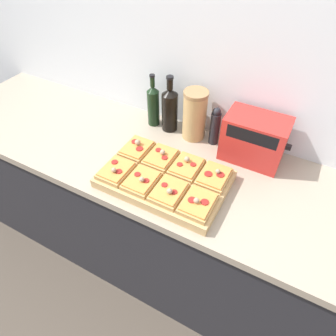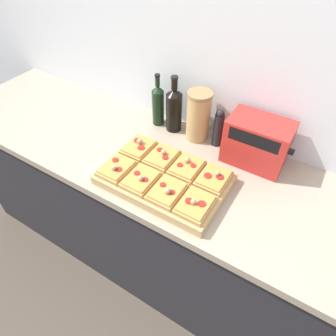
# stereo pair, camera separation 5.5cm
# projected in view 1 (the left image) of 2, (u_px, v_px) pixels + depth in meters

# --- Properties ---
(ground_plane) EXTENTS (12.00, 12.00, 0.00)m
(ground_plane) POSITION_uv_depth(u_px,v_px,m) (142.00, 302.00, 1.86)
(ground_plane) COLOR #4C4238
(wall_back) EXTENTS (6.00, 0.06, 2.50)m
(wall_back) POSITION_uv_depth(u_px,v_px,m) (202.00, 66.00, 1.42)
(wall_back) COLOR silver
(wall_back) RESTS_ON ground_plane
(kitchen_counter) EXTENTS (2.63, 0.67, 0.93)m
(kitchen_counter) POSITION_uv_depth(u_px,v_px,m) (167.00, 220.00, 1.74)
(kitchen_counter) COLOR #232328
(kitchen_counter) RESTS_ON ground_plane
(cutting_board) EXTENTS (0.53, 0.35, 0.04)m
(cutting_board) POSITION_uv_depth(u_px,v_px,m) (165.00, 179.00, 1.30)
(cutting_board) COLOR tan
(cutting_board) RESTS_ON kitchen_counter
(pizza_slice_back_left) EXTENTS (0.12, 0.16, 0.06)m
(pizza_slice_back_left) POSITION_uv_depth(u_px,v_px,m) (137.00, 148.00, 1.40)
(pizza_slice_back_left) COLOR tan
(pizza_slice_back_left) RESTS_ON cutting_board
(pizza_slice_back_midleft) EXTENTS (0.12, 0.16, 0.05)m
(pizza_slice_back_midleft) POSITION_uv_depth(u_px,v_px,m) (161.00, 157.00, 1.35)
(pizza_slice_back_midleft) COLOR tan
(pizza_slice_back_midleft) RESTS_ON cutting_board
(pizza_slice_back_midright) EXTENTS (0.12, 0.16, 0.05)m
(pizza_slice_back_midright) POSITION_uv_depth(u_px,v_px,m) (187.00, 166.00, 1.31)
(pizza_slice_back_midright) COLOR tan
(pizza_slice_back_midright) RESTS_ON cutting_board
(pizza_slice_back_right) EXTENTS (0.12, 0.16, 0.05)m
(pizza_slice_back_right) POSITION_uv_depth(u_px,v_px,m) (214.00, 176.00, 1.26)
(pizza_slice_back_right) COLOR tan
(pizza_slice_back_right) RESTS_ON cutting_board
(pizza_slice_front_left) EXTENTS (0.12, 0.16, 0.05)m
(pizza_slice_front_left) POSITION_uv_depth(u_px,v_px,m) (116.00, 170.00, 1.29)
(pizza_slice_front_left) COLOR tan
(pizza_slice_front_left) RESTS_ON cutting_board
(pizza_slice_front_midleft) EXTENTS (0.12, 0.16, 0.05)m
(pizza_slice_front_midleft) POSITION_uv_depth(u_px,v_px,m) (142.00, 181.00, 1.25)
(pizza_slice_front_midleft) COLOR tan
(pizza_slice_front_midleft) RESTS_ON cutting_board
(pizza_slice_front_midright) EXTENTS (0.12, 0.16, 0.05)m
(pizza_slice_front_midright) POSITION_uv_depth(u_px,v_px,m) (169.00, 191.00, 1.20)
(pizza_slice_front_midright) COLOR tan
(pizza_slice_front_midright) RESTS_ON cutting_board
(pizza_slice_front_right) EXTENTS (0.12, 0.16, 0.05)m
(pizza_slice_front_right) POSITION_uv_depth(u_px,v_px,m) (198.00, 203.00, 1.16)
(pizza_slice_front_right) COLOR tan
(pizza_slice_front_right) RESTS_ON cutting_board
(olive_oil_bottle) EXTENTS (0.06, 0.06, 0.28)m
(olive_oil_bottle) POSITION_uv_depth(u_px,v_px,m) (153.00, 105.00, 1.55)
(olive_oil_bottle) COLOR black
(olive_oil_bottle) RESTS_ON kitchen_counter
(wine_bottle) EXTENTS (0.08, 0.08, 0.30)m
(wine_bottle) POSITION_uv_depth(u_px,v_px,m) (170.00, 109.00, 1.52)
(wine_bottle) COLOR black
(wine_bottle) RESTS_ON kitchen_counter
(grain_jar_tall) EXTENTS (0.12, 0.12, 0.26)m
(grain_jar_tall) POSITION_uv_depth(u_px,v_px,m) (195.00, 115.00, 1.47)
(grain_jar_tall) COLOR tan
(grain_jar_tall) RESTS_ON kitchen_counter
(pepper_mill) EXTENTS (0.05, 0.05, 0.20)m
(pepper_mill) POSITION_uv_depth(u_px,v_px,m) (215.00, 126.00, 1.45)
(pepper_mill) COLOR black
(pepper_mill) RESTS_ON kitchen_counter
(toaster_oven) EXTENTS (0.30, 0.17, 0.22)m
(toaster_oven) POSITION_uv_depth(u_px,v_px,m) (254.00, 139.00, 1.36)
(toaster_oven) COLOR red
(toaster_oven) RESTS_ON kitchen_counter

